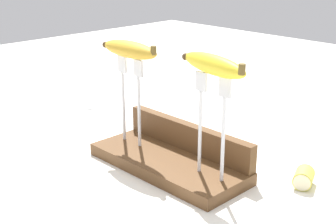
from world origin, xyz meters
TOP-DOWN VIEW (x-y plane):
  - ground_plane at (0.00, 0.00)m, footprint 3.00×3.00m
  - wooden_board at (0.00, 0.00)m, footprint 0.35×0.14m
  - board_backstop at (0.00, 0.06)m, footprint 0.34×0.02m
  - fork_stand_left at (-0.12, -0.00)m, footprint 0.08×0.01m
  - fork_stand_right at (0.12, -0.00)m, footprint 0.08×0.01m
  - banana_raised_left at (-0.12, -0.00)m, footprint 0.16×0.05m
  - banana_raised_right at (0.12, -0.00)m, footprint 0.17×0.07m
  - fork_fallen_near at (-0.46, 0.07)m, footprint 0.10×0.18m
  - banana_chunk_near at (0.24, 0.13)m, footprint 0.05×0.06m

SIDE VIEW (x-z plane):
  - ground_plane at x=0.00m, z-range 0.00..0.00m
  - fork_fallen_near at x=-0.46m, z-range 0.00..0.01m
  - wooden_board at x=0.00m, z-range 0.00..0.03m
  - banana_chunk_near at x=0.24m, z-range 0.00..0.04m
  - board_backstop at x=0.00m, z-range 0.03..0.08m
  - fork_stand_left at x=-0.12m, z-range 0.04..0.24m
  - fork_stand_right at x=0.12m, z-range 0.04..0.24m
  - banana_raised_left at x=-0.12m, z-range 0.22..0.25m
  - banana_raised_right at x=0.12m, z-range 0.22..0.26m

